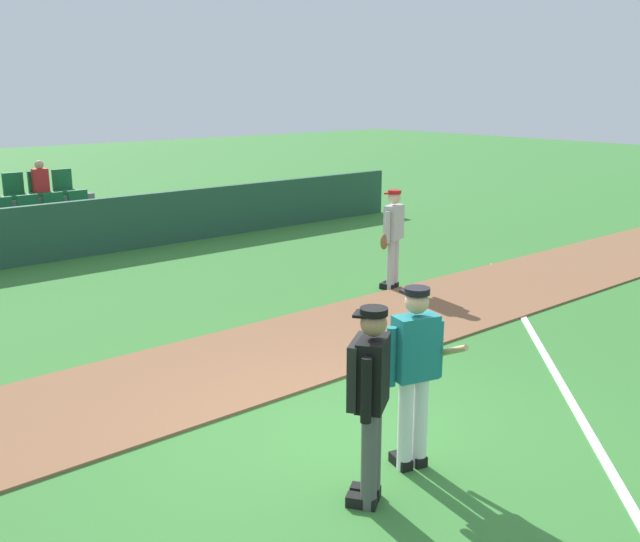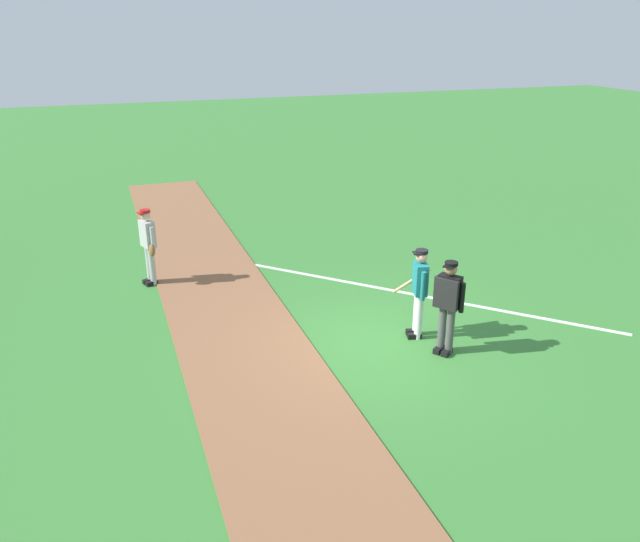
# 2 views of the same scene
# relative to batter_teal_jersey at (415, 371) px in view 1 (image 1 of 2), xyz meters

# --- Properties ---
(ground_plane) EXTENTS (80.00, 80.00, 0.00)m
(ground_plane) POSITION_rel_batter_teal_jersey_xyz_m (-0.08, 0.77, -0.97)
(ground_plane) COLOR #387A33
(infield_dirt_path) EXTENTS (28.00, 2.42, 0.03)m
(infield_dirt_path) POSITION_rel_batter_teal_jersey_xyz_m (-0.08, 3.22, -0.95)
(infield_dirt_path) COLOR brown
(infield_dirt_path) RESTS_ON ground
(foul_line_chalk) EXTENTS (8.65, 8.46, 0.01)m
(foul_line_chalk) POSITION_rel_batter_teal_jersey_xyz_m (2.92, 0.27, -0.96)
(foul_line_chalk) COLOR white
(foul_line_chalk) RESTS_ON ground
(dugout_fence) EXTENTS (20.00, 0.16, 1.19)m
(dugout_fence) POSITION_rel_batter_teal_jersey_xyz_m (-0.08, 10.49, -0.37)
(dugout_fence) COLOR #234C38
(dugout_fence) RESTS_ON ground
(stadium_bleachers) EXTENTS (4.45, 2.10, 1.90)m
(stadium_bleachers) POSITION_rel_batter_teal_jersey_xyz_m (-0.07, 11.94, -0.47)
(stadium_bleachers) COLOR slate
(stadium_bleachers) RESTS_ON ground
(batter_teal_jersey) EXTENTS (0.60, 0.80, 1.76)m
(batter_teal_jersey) POSITION_rel_batter_teal_jersey_xyz_m (0.00, 0.00, 0.00)
(batter_teal_jersey) COLOR white
(batter_teal_jersey) RESTS_ON ground
(umpire_home_plate) EXTENTS (0.53, 0.47, 1.76)m
(umpire_home_plate) POSITION_rel_batter_teal_jersey_xyz_m (-0.74, -0.17, 0.03)
(umpire_home_plate) COLOR #4C4C4C
(umpire_home_plate) RESTS_ON ground
(runner_grey_jersey) EXTENTS (0.67, 0.40, 1.76)m
(runner_grey_jersey) POSITION_rel_batter_teal_jersey_xyz_m (4.33, 4.50, -0.01)
(runner_grey_jersey) COLOR #B2B2B2
(runner_grey_jersey) RESTS_ON ground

